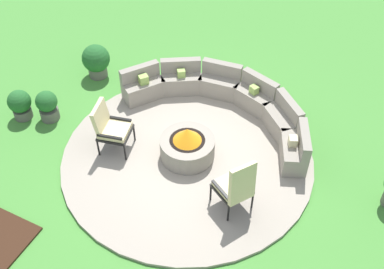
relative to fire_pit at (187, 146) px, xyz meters
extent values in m
plane|color=#478C38|center=(0.00, 0.00, -0.33)|extent=(24.00, 24.00, 0.00)
cylinder|color=#9E9384|center=(0.00, 0.00, -0.30)|extent=(4.88, 4.88, 0.06)
cylinder|color=gray|center=(0.00, 0.00, -0.06)|extent=(1.05, 1.05, 0.42)
cylinder|color=black|center=(0.00, 0.00, 0.12)|extent=(0.68, 0.68, 0.06)
cone|color=orange|center=(0.00, 0.00, 0.29)|extent=(0.55, 0.55, 0.28)
cube|color=gray|center=(1.86, 0.77, -0.05)|extent=(0.75, 0.99, 0.44)
cube|color=gray|center=(2.00, 0.82, 0.32)|extent=(0.48, 0.88, 0.31)
cube|color=gray|center=(1.37, 1.47, -0.05)|extent=(0.95, 0.93, 0.44)
cube|color=gray|center=(1.47, 1.58, 0.32)|extent=(0.75, 0.72, 0.31)
cube|color=gray|center=(0.64, 1.91, -0.05)|extent=(0.98, 0.71, 0.44)
cube|color=gray|center=(0.68, 2.05, 0.32)|extent=(0.89, 0.43, 0.31)
cube|color=gray|center=(-0.21, 2.00, -0.05)|extent=(0.92, 0.54, 0.44)
cube|color=gray|center=(-0.23, 2.15, 0.32)|extent=(0.89, 0.25, 0.31)
cube|color=gray|center=(-1.03, 1.73, -0.05)|extent=(0.99, 0.84, 0.44)
cube|color=gray|center=(-1.10, 1.86, 0.32)|extent=(0.84, 0.59, 0.31)
cube|color=gray|center=(-1.65, 1.15, -0.05)|extent=(0.87, 0.98, 0.44)
cube|color=gray|center=(-1.77, 1.23, 0.32)|extent=(0.63, 0.81, 0.31)
cube|color=#93B756|center=(0.62, 1.86, 0.25)|extent=(0.21, 0.20, 0.17)
cube|color=#93B756|center=(-1.61, 1.12, 0.27)|extent=(0.25, 0.25, 0.19)
cube|color=#93B756|center=(-1.00, 1.69, 0.25)|extent=(0.22, 0.21, 0.17)
cube|color=beige|center=(1.82, 0.75, 0.26)|extent=(0.21, 0.23, 0.18)
cylinder|color=black|center=(-1.13, -0.10, -0.08)|extent=(0.04, 0.04, 0.38)
cylinder|color=black|center=(-1.01, -0.63, -0.08)|extent=(0.04, 0.04, 0.38)
cylinder|color=black|center=(-1.66, -0.22, -0.08)|extent=(0.04, 0.04, 0.38)
cylinder|color=black|center=(-1.54, -0.75, -0.08)|extent=(0.04, 0.04, 0.38)
cube|color=black|center=(-1.34, -0.43, 0.14)|extent=(0.70, 0.70, 0.05)
cube|color=beige|center=(-1.34, -0.43, 0.21)|extent=(0.64, 0.64, 0.09)
cube|color=beige|center=(-1.58, -0.48, 0.46)|extent=(0.26, 0.57, 0.62)
cube|color=black|center=(-1.40, -0.17, 0.27)|extent=(0.49, 0.16, 0.04)
cube|color=black|center=(-1.28, -0.68, 0.27)|extent=(0.49, 0.16, 0.04)
cylinder|color=black|center=(0.86, -0.79, -0.08)|extent=(0.04, 0.04, 0.38)
cylinder|color=black|center=(1.12, -0.35, -0.08)|extent=(0.04, 0.04, 0.38)
cylinder|color=black|center=(1.31, -1.06, -0.08)|extent=(0.04, 0.04, 0.38)
cylinder|color=black|center=(1.57, -0.62, -0.08)|extent=(0.04, 0.04, 0.38)
cube|color=black|center=(1.22, -0.70, 0.14)|extent=(0.77, 0.76, 0.05)
cube|color=beige|center=(1.22, -0.70, 0.21)|extent=(0.71, 0.70, 0.09)
cube|color=beige|center=(1.42, -0.83, 0.52)|extent=(0.38, 0.58, 0.76)
cube|color=black|center=(1.09, -0.91, 0.27)|extent=(0.44, 0.29, 0.04)
cube|color=black|center=(1.34, -0.49, 0.27)|extent=(0.44, 0.29, 0.04)
cylinder|color=#605B56|center=(-3.67, -0.49, -0.22)|extent=(0.39, 0.39, 0.21)
sphere|color=#236028|center=(-3.67, -0.49, 0.10)|extent=(0.49, 0.49, 0.49)
cylinder|color=#605B56|center=(-3.13, -0.27, -0.21)|extent=(0.39, 0.39, 0.25)
sphere|color=#236028|center=(-3.13, -0.27, 0.13)|extent=(0.45, 0.45, 0.45)
sphere|color=#E55638|center=(-3.07, -0.27, 0.23)|extent=(0.18, 0.18, 0.18)
cylinder|color=#605B56|center=(-3.08, 1.43, -0.21)|extent=(0.43, 0.43, 0.24)
sphere|color=#236028|center=(-3.08, 1.43, 0.15)|extent=(0.64, 0.64, 0.64)
camera|label=1|loc=(2.85, -5.55, 6.37)|focal=43.68mm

